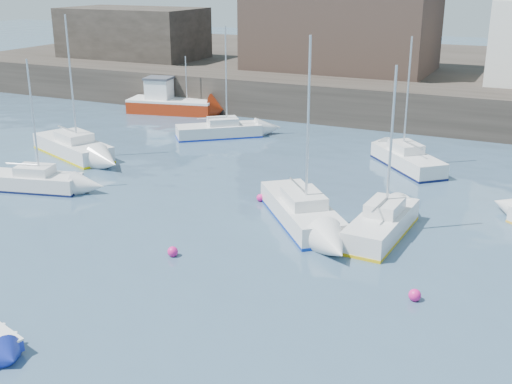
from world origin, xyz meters
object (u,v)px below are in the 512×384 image
at_px(sailboat_b, 301,210).
at_px(buoy_mid, 414,300).
at_px(sailboat_f, 407,159).
at_px(buoy_far, 260,201).
at_px(sailboat_e, 73,147).
at_px(buoy_near, 173,256).
at_px(sailboat_h, 219,130).
at_px(sailboat_c, 382,224).
at_px(fishing_boat, 169,102).
at_px(sailboat_a, 32,181).

relative_size(sailboat_b, buoy_mid, 19.07).
distance_m(sailboat_f, buoy_far, 10.77).
height_order(sailboat_b, sailboat_f, sailboat_b).
distance_m(sailboat_e, buoy_mid, 26.19).
bearing_deg(sailboat_e, buoy_near, -36.61).
bearing_deg(sailboat_f, sailboat_e, -162.43).
relative_size(sailboat_e, buoy_mid, 19.33).
xyz_separation_m(sailboat_e, sailboat_h, (6.28, 8.31, -0.07)).
relative_size(sailboat_f, buoy_far, 19.30).
distance_m(sailboat_f, sailboat_h, 14.07).
bearing_deg(sailboat_c, sailboat_e, 167.79).
distance_m(fishing_boat, sailboat_e, 14.03).
distance_m(sailboat_b, sailboat_e, 18.21).
relative_size(sailboat_b, sailboat_h, 1.13).
relative_size(sailboat_a, sailboat_c, 0.93).
relative_size(sailboat_b, buoy_far, 21.78).
bearing_deg(sailboat_b, buoy_mid, -39.90).
relative_size(sailboat_a, sailboat_e, 0.80).
xyz_separation_m(sailboat_a, buoy_mid, (21.59, -3.67, -0.50)).
bearing_deg(sailboat_b, sailboat_f, 76.67).
bearing_deg(sailboat_f, buoy_far, -121.19).
relative_size(fishing_boat, sailboat_e, 0.85).
distance_m(sailboat_a, sailboat_c, 19.04).
bearing_deg(sailboat_a, sailboat_c, 5.20).
bearing_deg(sailboat_c, sailboat_h, 139.63).
distance_m(sailboat_a, buoy_far, 12.61).
height_order(sailboat_c, buoy_mid, sailboat_c).
height_order(sailboat_b, sailboat_e, sailboat_e).
bearing_deg(sailboat_a, buoy_mid, -9.65).
bearing_deg(sailboat_f, buoy_mid, -76.51).
relative_size(sailboat_b, sailboat_f, 1.13).
xyz_separation_m(sailboat_b, sailboat_e, (-17.62, 4.58, 0.01)).
bearing_deg(sailboat_f, sailboat_b, -103.33).
height_order(sailboat_f, sailboat_h, sailboat_h).
distance_m(sailboat_c, buoy_mid, 6.03).
height_order(fishing_boat, buoy_far, fishing_boat).
height_order(fishing_boat, sailboat_e, sailboat_e).
xyz_separation_m(buoy_mid, buoy_far, (-9.52, 7.26, 0.00)).
height_order(sailboat_a, sailboat_h, sailboat_h).
bearing_deg(sailboat_e, buoy_far, -10.82).
bearing_deg(buoy_mid, sailboat_e, 157.41).
height_order(sailboat_a, sailboat_e, sailboat_e).
height_order(sailboat_b, sailboat_c, sailboat_b).
relative_size(fishing_boat, sailboat_f, 0.98).
bearing_deg(sailboat_b, buoy_far, 149.05).
bearing_deg(sailboat_h, sailboat_c, -40.37).
xyz_separation_m(fishing_boat, buoy_mid, (25.68, -24.00, -0.92)).
xyz_separation_m(fishing_boat, sailboat_e, (1.51, -13.94, -0.34)).
height_order(buoy_near, buoy_far, buoy_near).
height_order(fishing_boat, buoy_near, fishing_boat).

